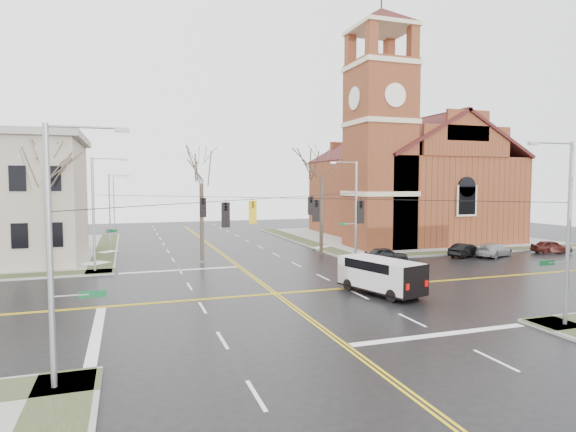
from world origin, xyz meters
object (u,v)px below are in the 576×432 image
object	(u,v)px
signal_pole_nw	(96,211)
parked_car_b	(466,250)
tree_nw_far	(47,178)
tree_ne	(322,174)
cargo_van	(378,273)
parked_car_a	(386,255)
signal_pole_ne	(354,206)
parked_car_d	(551,247)
church	(403,173)
signal_pole_sw	(55,249)
streetlight_north_a	(111,207)
parked_car_c	(494,250)
streetlight_north_b	(115,200)
signal_pole_se	(566,228)
tree_nw_near	(201,178)

from	to	relation	value
signal_pole_nw	parked_car_b	distance (m)	33.66
tree_nw_far	tree_ne	distance (m)	23.98
cargo_van	parked_car_a	xyz separation A→B (m)	(6.82, 10.68, -0.66)
signal_pole_ne	parked_car_d	distance (m)	21.29
church	cargo_van	distance (m)	33.28
tree_ne	cargo_van	bearing A→B (deg)	-99.60
parked_car_b	parked_car_d	distance (m)	9.97
signal_pole_ne	signal_pole_sw	distance (m)	32.28
streetlight_north_a	parked_car_c	bearing A→B (deg)	-29.42
signal_pole_nw	tree_nw_far	world-z (taller)	tree_nw_far
signal_pole_ne	streetlight_north_b	xyz separation A→B (m)	(-21.97, 36.50, -0.48)
signal_pole_nw	parked_car_a	distance (m)	25.00
streetlight_north_a	streetlight_north_b	xyz separation A→B (m)	(0.00, 20.00, 0.00)
church	parked_car_b	xyz separation A→B (m)	(-2.81, -15.95, -7.78)
signal_pole_ne	tree_ne	distance (m)	4.60
streetlight_north_b	parked_car_a	world-z (taller)	streetlight_north_b
parked_car_c	parked_car_d	xyz separation A→B (m)	(7.24, 0.06, -0.00)
parked_car_c	signal_pole_se	bearing A→B (deg)	125.15
signal_pole_se	parked_car_d	distance (m)	28.78
parked_car_d	tree_nw_near	xyz separation A→B (m)	(-34.53, 5.71, 6.91)
signal_pole_sw	parked_car_a	size ratio (longest dim) A/B	2.31
parked_car_a	parked_car_d	xyz separation A→B (m)	(18.76, -0.54, -0.01)
church	signal_pole_ne	size ratio (longest dim) A/B	3.06
streetlight_north_b	parked_car_c	bearing A→B (deg)	-48.50
streetlight_north_b	tree_ne	distance (m)	39.39
tree_nw_near	cargo_van	bearing A→B (deg)	-60.53
signal_pole_ne	signal_pole_nw	size ratio (longest dim) A/B	1.00
signal_pole_nw	parked_car_b	world-z (taller)	signal_pole_nw
parked_car_b	signal_pole_ne	bearing A→B (deg)	57.54
signal_pole_ne	cargo_van	distance (m)	14.84
signal_pole_nw	signal_pole_sw	size ratio (longest dim) A/B	1.00
signal_pole_ne	signal_pole_sw	bearing A→B (deg)	-134.55
streetlight_north_b	tree_ne	xyz separation A→B (m)	(19.69, -33.93, 3.54)
signal_pole_se	streetlight_north_a	world-z (taller)	signal_pole_se
parked_car_b	parked_car_c	xyz separation A→B (m)	(2.71, -0.75, 0.01)
church	parked_car_b	distance (m)	17.96
cargo_van	parked_car_c	distance (m)	20.93
streetlight_north_a	parked_car_b	bearing A→B (deg)	-30.44
parked_car_b	parked_car_d	world-z (taller)	parked_car_d
streetlight_north_b	tree_ne	bearing A→B (deg)	-59.86
church	parked_car_b	bearing A→B (deg)	-100.00
signal_pole_se	signal_pole_sw	xyz separation A→B (m)	(-22.64, 0.00, 0.00)
streetlight_north_a	tree_nw_near	xyz separation A→B (m)	(8.02, -14.15, 3.10)
streetlight_north_a	streetlight_north_b	size ratio (longest dim) A/B	1.00
parked_car_d	streetlight_north_b	bearing A→B (deg)	61.96
streetlight_north_b	parked_car_b	distance (m)	51.10
signal_pole_ne	streetlight_north_a	distance (m)	27.48
signal_pole_sw	parked_car_b	xyz separation A→B (m)	(33.27, 20.34, -4.30)
tree_nw_far	tree_nw_near	size ratio (longest dim) A/B	1.00
signal_pole_sw	tree_ne	size ratio (longest dim) A/B	0.81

